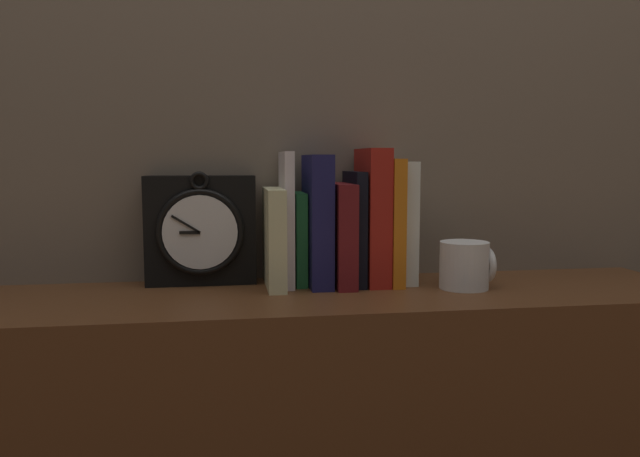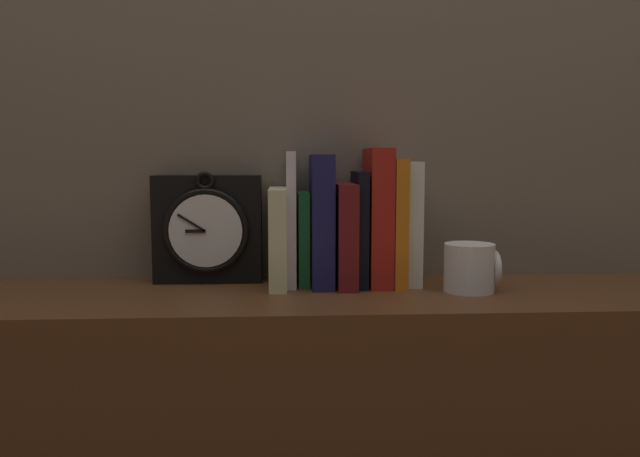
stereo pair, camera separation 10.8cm
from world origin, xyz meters
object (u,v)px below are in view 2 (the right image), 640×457
(clock, at_px, (208,229))
(book_slot6_red, at_px, (378,217))
(book_slot0_cream, at_px, (278,237))
(book_slot1_white, at_px, (291,218))
(mug, at_px, (470,267))
(book_slot7_orange, at_px, (395,222))
(book_slot5_black, at_px, (359,228))
(book_slot4_maroon, at_px, (345,235))
(book_slot2_green, at_px, (303,238))
(book_slot3_navy, at_px, (322,220))
(book_slot8_white, at_px, (410,223))

(clock, relative_size, book_slot6_red, 0.84)
(book_slot6_red, bearing_deg, book_slot0_cream, -177.76)
(book_slot0_cream, xyz_separation_m, book_slot6_red, (0.19, 0.01, 0.04))
(book_slot1_white, distance_m, mug, 0.34)
(book_slot0_cream, height_order, book_slot7_orange, book_slot7_orange)
(book_slot5_black, bearing_deg, book_slot4_maroon, -162.82)
(book_slot4_maroon, xyz_separation_m, book_slot5_black, (0.03, 0.01, 0.01))
(book_slot2_green, bearing_deg, book_slot3_navy, -27.64)
(book_slot5_black, distance_m, mug, 0.21)
(mug, bearing_deg, book_slot1_white, 165.25)
(clock, bearing_deg, book_slot3_navy, -10.20)
(book_slot6_red, bearing_deg, book_slot2_green, 173.61)
(book_slot0_cream, height_order, mug, book_slot0_cream)
(book_slot6_red, height_order, book_slot8_white, book_slot6_red)
(book_slot7_orange, height_order, mug, book_slot7_orange)
(clock, height_order, book_slot6_red, book_slot6_red)
(book_slot7_orange, bearing_deg, book_slot2_green, 174.32)
(book_slot4_maroon, distance_m, book_slot8_white, 0.13)
(book_slot3_navy, bearing_deg, clock, 169.80)
(book_slot7_orange, bearing_deg, book_slot1_white, 177.16)
(book_slot8_white, distance_m, mug, 0.14)
(book_slot5_black, bearing_deg, book_slot3_navy, -176.97)
(clock, distance_m, book_slot4_maroon, 0.26)
(book_slot5_black, xyz_separation_m, book_slot6_red, (0.03, -0.00, 0.02))
(book_slot1_white, distance_m, book_slot3_navy, 0.06)
(book_slot3_navy, distance_m, book_slot8_white, 0.17)
(book_slot8_white, height_order, mug, book_slot8_white)
(book_slot1_white, distance_m, book_slot6_red, 0.16)
(book_slot6_red, bearing_deg, book_slot8_white, 7.74)
(book_slot0_cream, distance_m, mug, 0.35)
(book_slot3_navy, bearing_deg, book_slot1_white, 170.04)
(book_slot1_white, bearing_deg, mug, -14.75)
(book_slot3_navy, xyz_separation_m, book_slot8_white, (0.17, 0.01, -0.01))
(book_slot4_maroon, bearing_deg, book_slot6_red, 6.17)
(book_slot6_red, bearing_deg, book_slot1_white, 177.14)
(book_slot2_green, distance_m, book_slot3_navy, 0.05)
(book_slot6_red, height_order, mug, book_slot6_red)
(clock, bearing_deg, book_slot7_orange, -6.20)
(book_slot8_white, bearing_deg, book_slot1_white, -179.91)
(book_slot6_red, distance_m, book_slot7_orange, 0.03)
(book_slot1_white, bearing_deg, book_slot0_cream, -147.83)
(book_slot0_cream, bearing_deg, book_slot4_maroon, 0.26)
(book_slot7_orange, distance_m, mug, 0.16)
(book_slot1_white, bearing_deg, book_slot2_green, 17.51)
(mug, bearing_deg, book_slot2_green, 162.80)
(book_slot8_white, bearing_deg, clock, 175.76)
(book_slot7_orange, bearing_deg, book_slot4_maroon, -176.94)
(book_slot0_cream, height_order, book_slot8_white, book_slot8_white)
(book_slot1_white, distance_m, book_slot7_orange, 0.20)
(book_slot8_white, bearing_deg, book_slot2_green, 177.99)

